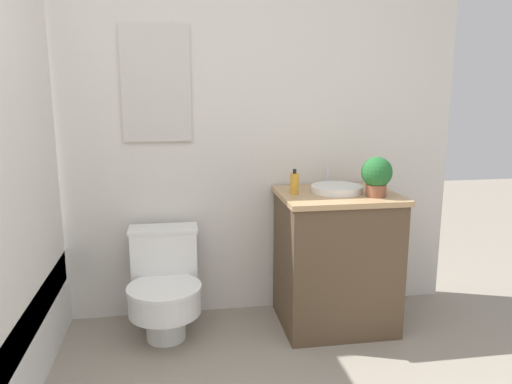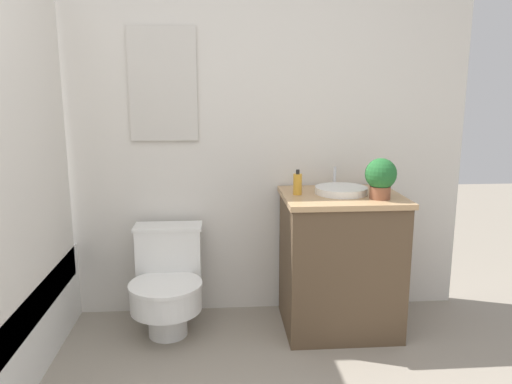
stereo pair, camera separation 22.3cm
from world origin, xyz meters
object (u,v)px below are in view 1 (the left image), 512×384
sink (337,189)px  toilet (165,285)px  soap_bottle (294,183)px  potted_plant (377,175)px

sink → toilet: bearing=179.6°
toilet → soap_bottle: size_ratio=4.22×
sink → potted_plant: 0.26m
toilet → potted_plant: bearing=-7.5°
soap_bottle → sink: bearing=1.1°
sink → potted_plant: (0.18, -0.15, 0.10)m
sink → soap_bottle: 0.26m
toilet → potted_plant: size_ratio=2.70×
soap_bottle → potted_plant: bearing=-18.3°
toilet → soap_bottle: soap_bottle is taller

